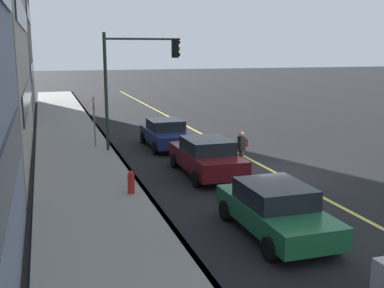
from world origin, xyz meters
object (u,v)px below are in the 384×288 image
object	(u,v)px
car_green	(275,209)
pedestrian_with_backpack	(242,147)
traffic_light_mast	(135,71)
fire_hydrant	(131,184)
car_navy	(166,133)
street_sign_post	(94,118)
car_maroon	(206,156)

from	to	relation	value
car_green	pedestrian_with_backpack	world-z (taller)	pedestrian_with_backpack
car_green	traffic_light_mast	world-z (taller)	traffic_light_mast
fire_hydrant	car_green	bearing A→B (deg)	-144.59
car_navy	street_sign_post	distance (m)	3.69
traffic_light_mast	street_sign_post	size ratio (longest dim) A/B	2.16
pedestrian_with_backpack	car_green	bearing A→B (deg)	163.55
car_green	street_sign_post	bearing A→B (deg)	15.06
car_maroon	pedestrian_with_backpack	size ratio (longest dim) A/B	2.92
fire_hydrant	street_sign_post	bearing A→B (deg)	2.07
car_navy	car_green	world-z (taller)	car_navy
car_navy	traffic_light_mast	distance (m)	3.62
car_green	street_sign_post	distance (m)	13.34
street_sign_post	car_navy	bearing A→B (deg)	-100.40
car_maroon	pedestrian_with_backpack	distance (m)	1.93
car_green	traffic_light_mast	size ratio (longest dim) A/B	0.75
pedestrian_with_backpack	traffic_light_mast	xyz separation A→B (m)	(4.72, 3.63, 3.03)
car_green	traffic_light_mast	distance (m)	12.33
traffic_light_mast	fire_hydrant	size ratio (longest dim) A/B	6.14
car_green	car_maroon	bearing A→B (deg)	-2.41
car_green	car_navy	bearing A→B (deg)	-0.34
car_navy	car_green	xyz separation A→B (m)	(-12.21, 0.07, 0.00)
street_sign_post	car_green	bearing A→B (deg)	-164.94
car_maroon	street_sign_post	bearing A→B (deg)	30.15
car_green	pedestrian_with_backpack	distance (m)	7.38
car_navy	pedestrian_with_backpack	bearing A→B (deg)	-158.55
car_maroon	street_sign_post	distance (m)	7.47
car_green	pedestrian_with_backpack	bearing A→B (deg)	-16.45
pedestrian_with_backpack	fire_hydrant	xyz separation A→B (m)	(-2.64, 5.24, -0.45)
car_maroon	fire_hydrant	xyz separation A→B (m)	(-2.00, 3.43, -0.31)
street_sign_post	fire_hydrant	bearing A→B (deg)	-177.93
car_maroon	street_sign_post	xyz separation A→B (m)	(6.42, 3.73, 0.81)
traffic_light_mast	fire_hydrant	distance (m)	8.30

